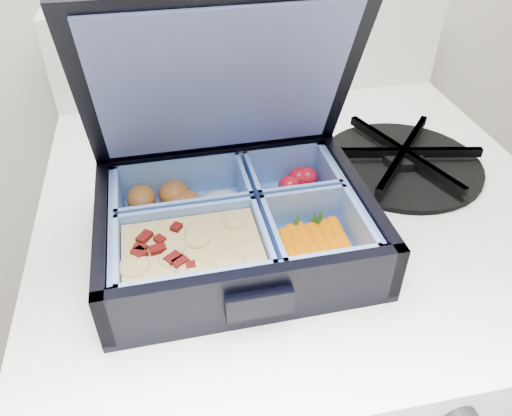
{
  "coord_description": "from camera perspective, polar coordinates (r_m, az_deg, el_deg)",
  "views": [
    {
      "loc": [
        0.03,
        1.23,
        1.21
      ],
      "look_at": [
        0.1,
        1.61,
        0.91
      ],
      "focal_mm": 35.0,
      "sensor_mm": 36.0,
      "label": 1
    }
  ],
  "objects": [
    {
      "name": "stove",
      "position": [
        0.91,
        2.98,
        -20.03
      ],
      "size": [
        0.58,
        0.58,
        0.87
      ],
      "primitive_type": null,
      "color": "white",
      "rests_on": "floor"
    },
    {
      "name": "bento_box",
      "position": [
        0.48,
        -2.33,
        -1.91
      ],
      "size": [
        0.26,
        0.2,
        0.06
      ],
      "primitive_type": null,
      "rotation": [
        0.0,
        0.0,
        0.02
      ],
      "color": "black",
      "rests_on": "stove"
    },
    {
      "name": "burner_grate",
      "position": [
        0.64,
        16.4,
        5.69
      ],
      "size": [
        0.23,
        0.23,
        0.03
      ],
      "primitive_type": "cylinder",
      "rotation": [
        0.0,
        0.0,
        -0.19
      ],
      "color": "black",
      "rests_on": "stove"
    },
    {
      "name": "burner_grate_rear",
      "position": [
        0.74,
        -11.3,
        11.02
      ],
      "size": [
        0.2,
        0.2,
        0.02
      ],
      "primitive_type": "cylinder",
      "rotation": [
        0.0,
        0.0,
        -0.22
      ],
      "color": "black",
      "rests_on": "stove"
    },
    {
      "name": "fork",
      "position": [
        0.62,
        0.6,
        5.15
      ],
      "size": [
        0.12,
        0.16,
        0.01
      ],
      "primitive_type": null,
      "rotation": [
        0.0,
        0.0,
        -0.6
      ],
      "color": "#AFAFC7",
      "rests_on": "stove"
    }
  ]
}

